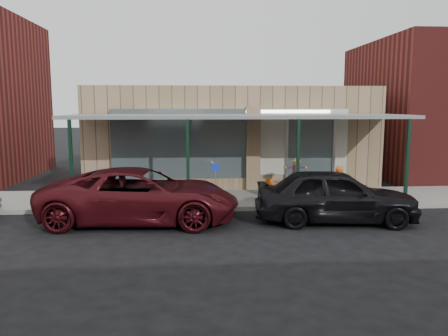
{
  "coord_description": "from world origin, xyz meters",
  "views": [
    {
      "loc": [
        -1.52,
        -11.87,
        3.41
      ],
      "look_at": [
        -0.6,
        2.6,
        1.35
      ],
      "focal_mm": 35.0,
      "sensor_mm": 36.0,
      "label": 1
    }
  ],
  "objects": [
    {
      "name": "awning",
      "position": [
        0.0,
        3.56,
        3.01
      ],
      "size": [
        12.0,
        3.0,
        3.04
      ],
      "color": "gray",
      "rests_on": "ground"
    },
    {
      "name": "parked_sedan",
      "position": [
        2.55,
        0.5,
        0.8
      ],
      "size": [
        4.84,
        2.31,
        1.6
      ],
      "rotation": [
        0.0,
        0.0,
        1.48
      ],
      "color": "black",
      "rests_on": "ground"
    },
    {
      "name": "car_maroon",
      "position": [
        -3.17,
        0.89,
        0.8
      ],
      "size": [
        5.87,
        2.93,
        1.6
      ],
      "primitive_type": "imported",
      "rotation": [
        0.0,
        0.0,
        1.52
      ],
      "color": "#460E14",
      "rests_on": "ground"
    },
    {
      "name": "ground",
      "position": [
        0.0,
        0.0,
        0.0
      ],
      "size": [
        120.0,
        120.0,
        0.0
      ],
      "primitive_type": "plane",
      "color": "black",
      "rests_on": "ground"
    },
    {
      "name": "sidewalk",
      "position": [
        0.0,
        3.6,
        0.07
      ],
      "size": [
        40.0,
        3.2,
        0.15
      ],
      "primitive_type": "cube",
      "color": "gray",
      "rests_on": "ground"
    },
    {
      "name": "storefront",
      "position": [
        -0.0,
        8.16,
        2.09
      ],
      "size": [
        12.0,
        6.25,
        4.2
      ],
      "color": "#9E7B61",
      "rests_on": "ground"
    },
    {
      "name": "barrel_pumpkin",
      "position": [
        1.14,
        3.67,
        0.38
      ],
      "size": [
        0.7,
        0.7,
        0.66
      ],
      "rotation": [
        0.0,
        0.0,
        -0.3
      ],
      "color": "brown",
      "rests_on": "sidewalk"
    },
    {
      "name": "barrel_scarecrow",
      "position": [
        2.1,
        3.73,
        0.62
      ],
      "size": [
        0.84,
        0.62,
        1.39
      ],
      "rotation": [
        0.0,
        0.0,
        0.17
      ],
      "color": "brown",
      "rests_on": "sidewalk"
    },
    {
      "name": "handicap_sign",
      "position": [
        -0.9,
        2.66,
        1.02
      ],
      "size": [
        0.28,
        0.08,
        1.35
      ],
      "rotation": [
        0.0,
        0.0,
        0.23
      ],
      "color": "gray",
      "rests_on": "sidewalk"
    },
    {
      "name": "block_buildings_near",
      "position": [
        2.01,
        9.2,
        3.77
      ],
      "size": [
        61.0,
        8.0,
        8.0
      ],
      "color": "maroon",
      "rests_on": "ground"
    }
  ]
}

